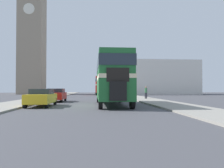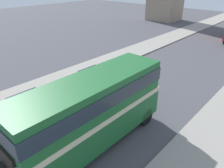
% 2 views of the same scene
% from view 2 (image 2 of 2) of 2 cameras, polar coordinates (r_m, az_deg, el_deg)
% --- Properties ---
extents(ground_plane, '(120.00, 120.00, 0.00)m').
position_cam_2_polar(ground_plane, '(13.98, -11.42, -12.89)').
color(ground_plane, '#47474C').
extents(sidewalk_left, '(3.50, 120.00, 0.12)m').
position_cam_2_polar(sidewalk_left, '(19.03, -23.98, -3.18)').
color(sidewalk_left, gray).
rests_on(sidewalk_left, ground_plane).
extents(double_decker_bus, '(2.52, 9.53, 4.15)m').
position_cam_2_polar(double_decker_bus, '(11.60, -5.27, -6.29)').
color(double_decker_bus, '#1E602D').
rests_on(double_decker_bus, ground_plane).
extents(car_parked_near, '(1.74, 4.25, 1.40)m').
position_cam_2_polar(car_parked_near, '(16.26, -21.52, -5.09)').
color(car_parked_near, gold).
rests_on(car_parked_near, ground_plane).
extents(car_parked_mid, '(1.76, 3.96, 1.43)m').
position_cam_2_polar(car_parked_mid, '(19.19, -5.29, 1.71)').
color(car_parked_mid, red).
rests_on(car_parked_mid, ground_plane).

